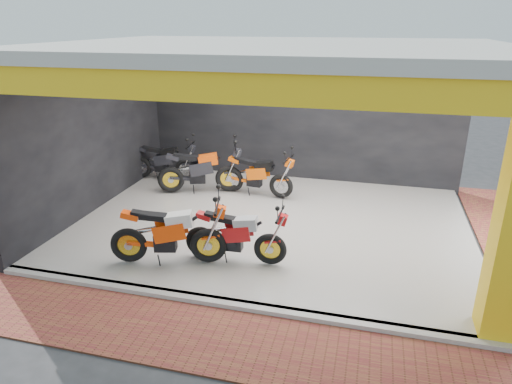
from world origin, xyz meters
TOP-DOWN VIEW (x-y plane):
  - ground at (0.00, 0.00)m, footprint 80.00×80.00m
  - showroom_floor at (0.00, 2.00)m, footprint 8.00×6.00m
  - showroom_ceiling at (0.00, 2.00)m, footprint 8.40×6.40m
  - back_wall at (0.00, 5.10)m, footprint 8.20×0.20m
  - left_wall at (-4.10, 2.00)m, footprint 0.20×6.20m
  - header_beam_front at (0.00, -1.00)m, footprint 8.40×0.30m
  - header_beam_right at (4.00, 2.00)m, footprint 0.30×6.40m
  - floor_kerb at (0.00, -1.02)m, footprint 8.00×0.20m
  - paver_front at (0.00, -1.80)m, footprint 9.00×1.40m
  - moto_hero at (-0.69, 0.01)m, footprint 2.26×1.28m
  - moto_row_a at (0.36, 0.21)m, footprint 1.94×0.77m
  - moto_row_b at (-0.10, 3.36)m, footprint 2.03×0.96m
  - moto_row_c at (-1.45, 3.49)m, footprint 2.31×1.45m
  - moto_row_d at (-2.80, 4.01)m, footprint 1.97×0.88m

SIDE VIEW (x-z plane):
  - ground at x=0.00m, z-range 0.00..0.00m
  - paver_front at x=0.00m, z-range 0.00..0.03m
  - showroom_floor at x=0.00m, z-range 0.00..0.10m
  - floor_kerb at x=0.00m, z-range 0.00..0.10m
  - moto_row_d at x=-2.80m, z-range 0.10..1.27m
  - moto_row_a at x=0.36m, z-range 0.10..1.27m
  - moto_row_b at x=-0.10m, z-range 0.10..1.30m
  - moto_hero at x=-0.69m, z-range 0.10..1.40m
  - moto_row_c at x=-1.45m, z-range 0.10..1.42m
  - back_wall at x=0.00m, z-range 0.00..3.50m
  - left_wall at x=-4.10m, z-range 0.00..3.50m
  - header_beam_front at x=0.00m, z-range 3.10..3.50m
  - header_beam_right at x=4.00m, z-range 3.10..3.50m
  - showroom_ceiling at x=0.00m, z-range 3.50..3.70m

